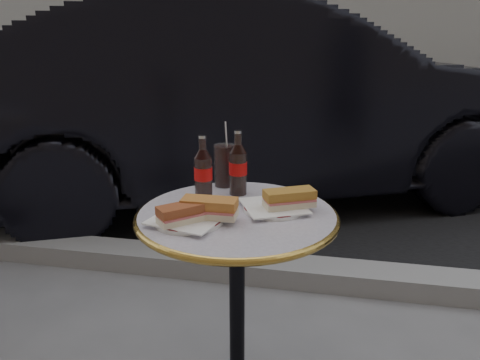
% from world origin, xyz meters
% --- Properties ---
extents(asphalt_road, '(40.00, 8.00, 0.00)m').
position_xyz_m(asphalt_road, '(0.00, 5.00, 0.00)').
color(asphalt_road, black).
rests_on(asphalt_road, ground).
extents(curb, '(40.00, 0.20, 0.12)m').
position_xyz_m(curb, '(0.00, 0.90, 0.05)').
color(curb, gray).
rests_on(curb, ground).
extents(bistro_table, '(0.62, 0.62, 0.73)m').
position_xyz_m(bistro_table, '(0.00, 0.00, 0.37)').
color(bistro_table, '#BAB2C4').
rests_on(bistro_table, ground).
extents(plate_left, '(0.27, 0.27, 0.01)m').
position_xyz_m(plate_left, '(-0.12, -0.10, 0.74)').
color(plate_left, white).
rests_on(plate_left, bistro_table).
extents(plate_right, '(0.24, 0.24, 0.01)m').
position_xyz_m(plate_right, '(0.11, 0.04, 0.74)').
color(plate_right, white).
rests_on(plate_right, bistro_table).
extents(sandwich_left_a, '(0.15, 0.15, 0.05)m').
position_xyz_m(sandwich_left_a, '(-0.13, -0.13, 0.77)').
color(sandwich_left_a, brown).
rests_on(sandwich_left_a, plate_left).
extents(sandwich_left_b, '(0.16, 0.08, 0.06)m').
position_xyz_m(sandwich_left_b, '(-0.06, -0.09, 0.77)').
color(sandwich_left_b, '#B76D2E').
rests_on(sandwich_left_b, plate_left).
extents(sandwich_right, '(0.17, 0.13, 0.05)m').
position_xyz_m(sandwich_right, '(0.16, 0.04, 0.77)').
color(sandwich_right, '#A47029').
rests_on(sandwich_right, plate_right).
extents(cola_bottle_left, '(0.07, 0.07, 0.22)m').
position_xyz_m(cola_bottle_left, '(-0.13, 0.09, 0.84)').
color(cola_bottle_left, black).
rests_on(cola_bottle_left, bistro_table).
extents(cola_bottle_right, '(0.07, 0.07, 0.22)m').
position_xyz_m(cola_bottle_right, '(-0.03, 0.17, 0.84)').
color(cola_bottle_right, black).
rests_on(cola_bottle_right, bistro_table).
extents(cola_glass, '(0.08, 0.08, 0.15)m').
position_xyz_m(cola_glass, '(-0.09, 0.25, 0.81)').
color(cola_glass, black).
rests_on(cola_glass, bistro_table).
extents(parked_car, '(3.31, 4.78, 1.49)m').
position_xyz_m(parked_car, '(-0.31, 2.20, 0.75)').
color(parked_car, black).
rests_on(parked_car, ground).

